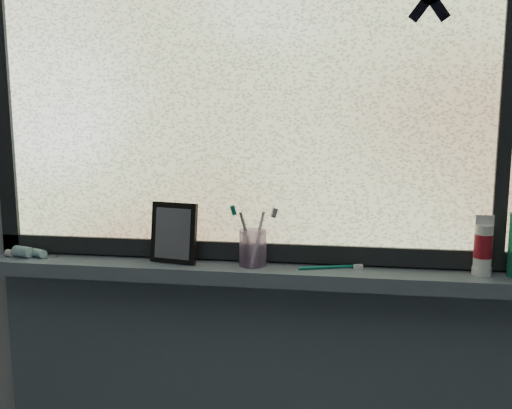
% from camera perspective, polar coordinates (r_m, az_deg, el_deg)
% --- Properties ---
extents(wall_back, '(3.00, 0.01, 2.50)m').
position_cam_1_polar(wall_back, '(1.59, 1.54, 2.54)').
color(wall_back, '#9EA3A8').
rests_on(wall_back, ground).
extents(windowsill, '(1.62, 0.14, 0.04)m').
position_cam_1_polar(windowsill, '(1.56, 1.15, -6.92)').
color(windowsill, slate).
rests_on(windowsill, wall_back).
extents(window_pane, '(1.50, 0.01, 1.00)m').
position_cam_1_polar(window_pane, '(1.56, 1.48, 12.74)').
color(window_pane, silver).
rests_on(window_pane, wall_back).
extents(frame_bottom, '(1.60, 0.03, 0.05)m').
position_cam_1_polar(frame_bottom, '(1.60, 1.39, -4.72)').
color(frame_bottom, black).
rests_on(frame_bottom, windowsill).
extents(frame_left, '(0.05, 0.03, 1.10)m').
position_cam_1_polar(frame_left, '(1.82, -24.04, 11.45)').
color(frame_left, black).
rests_on(frame_left, wall_back).
extents(frame_mullion, '(0.03, 0.03, 1.00)m').
position_cam_1_polar(frame_mullion, '(1.59, 23.95, 11.89)').
color(frame_mullion, black).
rests_on(frame_mullion, wall_back).
extents(vanity_mirror, '(0.14, 0.09, 0.17)m').
position_cam_1_polar(vanity_mirror, '(1.60, -8.22, -2.82)').
color(vanity_mirror, black).
rests_on(vanity_mirror, windowsill).
extents(toothpaste_tube, '(0.18, 0.10, 0.03)m').
position_cam_1_polar(toothpaste_tube, '(1.78, -21.78, -4.42)').
color(toothpaste_tube, silver).
rests_on(toothpaste_tube, windowsill).
extents(toothbrush_cup, '(0.09, 0.09, 0.10)m').
position_cam_1_polar(toothbrush_cup, '(1.56, -0.32, -4.36)').
color(toothbrush_cup, '#D0A6DC').
rests_on(toothbrush_cup, windowsill).
extents(toothbrush_lying, '(0.18, 0.07, 0.01)m').
position_cam_1_polar(toothbrush_lying, '(1.55, 7.05, -6.17)').
color(toothbrush_lying, '#0C7261').
rests_on(toothbrush_lying, windowsill).
extents(cream_tube, '(0.05, 0.05, 0.11)m').
position_cam_1_polar(cream_tube, '(1.57, 21.78, -3.61)').
color(cream_tube, silver).
rests_on(cream_tube, windowsill).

